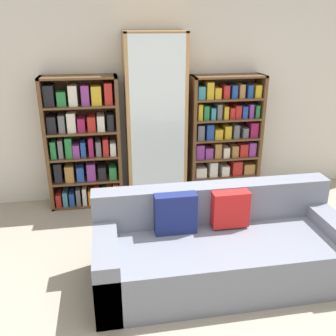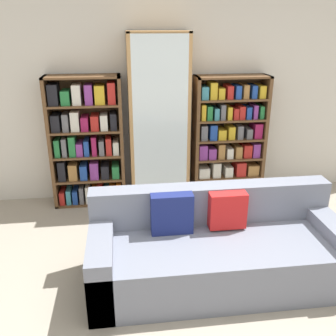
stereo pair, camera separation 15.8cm
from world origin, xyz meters
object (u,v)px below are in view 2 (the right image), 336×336
object	(u,v)px
couch	(217,250)
display_cabinet	(159,122)
wine_bottle	(225,213)
bookshelf_right	(228,140)
bookshelf_left	(87,144)

from	to	relation	value
couch	display_cabinet	world-z (taller)	display_cabinet
couch	display_cabinet	bearing A→B (deg)	100.88
couch	display_cabinet	size ratio (longest dim) A/B	1.06
couch	wine_bottle	distance (m)	0.93
display_cabinet	bookshelf_right	size ratio (longest dim) A/B	1.32
bookshelf_left	couch	bearing A→B (deg)	-54.82
bookshelf_left	wine_bottle	distance (m)	1.82
display_cabinet	bookshelf_right	xyz separation A→B (m)	(0.88, 0.02, -0.27)
bookshelf_right	wine_bottle	world-z (taller)	bookshelf_right
display_cabinet	bookshelf_right	world-z (taller)	display_cabinet
wine_bottle	couch	bearing A→B (deg)	-110.40
bookshelf_left	wine_bottle	world-z (taller)	bookshelf_left
bookshelf_left	bookshelf_right	xyz separation A→B (m)	(1.74, -0.00, -0.03)
bookshelf_left	bookshelf_right	size ratio (longest dim) A/B	1.02
bookshelf_right	wine_bottle	size ratio (longest dim) A/B	3.79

